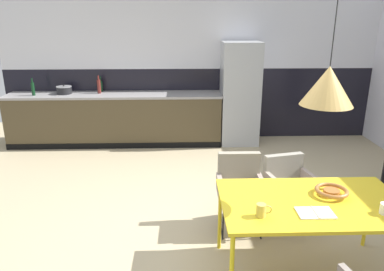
# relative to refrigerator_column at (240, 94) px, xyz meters

# --- Properties ---
(ground_plane) EXTENTS (9.05, 9.05, 0.00)m
(ground_plane) POSITION_rel_refrigerator_column_xyz_m (-0.82, -3.06, -0.91)
(ground_plane) COLOR tan
(back_wall_splashback_dark) EXTENTS (6.88, 0.12, 1.31)m
(back_wall_splashback_dark) POSITION_rel_refrigerator_column_xyz_m (-0.82, 0.36, -0.25)
(back_wall_splashback_dark) COLOR black
(back_wall_splashback_dark) RESTS_ON ground
(back_wall_panel_upper) EXTENTS (6.88, 0.12, 1.31)m
(back_wall_panel_upper) POSITION_rel_refrigerator_column_xyz_m (-0.82, 0.36, 1.06)
(back_wall_panel_upper) COLOR silver
(back_wall_panel_upper) RESTS_ON back_wall_splashback_dark
(kitchen_counter) EXTENTS (3.79, 0.63, 0.92)m
(kitchen_counter) POSITION_rel_refrigerator_column_xyz_m (-2.23, -0.00, -0.45)
(kitchen_counter) COLOR #493D27
(kitchen_counter) RESTS_ON ground
(refrigerator_column) EXTENTS (0.66, 0.60, 1.81)m
(refrigerator_column) POSITION_rel_refrigerator_column_xyz_m (0.00, 0.00, 0.00)
(refrigerator_column) COLOR #ADAFB2
(refrigerator_column) RESTS_ON ground
(dining_table) EXTENTS (1.55, 0.92, 0.74)m
(dining_table) POSITION_rel_refrigerator_column_xyz_m (0.05, -3.68, -0.21)
(dining_table) COLOR yellow
(dining_table) RESTS_ON ground
(armchair_head_of_table) EXTENTS (0.57, 0.56, 0.74)m
(armchair_head_of_table) POSITION_rel_refrigerator_column_xyz_m (0.13, -2.72, -0.42)
(armchair_head_of_table) COLOR gray
(armchair_head_of_table) RESTS_ON ground
(armchair_far_side) EXTENTS (0.49, 0.47, 0.82)m
(armchair_far_side) POSITION_rel_refrigerator_column_xyz_m (-0.43, -2.83, -0.39)
(armchair_far_side) COLOR gray
(armchair_far_side) RESTS_ON ground
(fruit_bowl) EXTENTS (0.29, 0.29, 0.06)m
(fruit_bowl) POSITION_rel_refrigerator_column_xyz_m (0.24, -3.58, -0.12)
(fruit_bowl) COLOR #B2662D
(fruit_bowl) RESTS_ON dining_table
(open_book) EXTENTS (0.28, 0.19, 0.02)m
(open_book) POSITION_rel_refrigerator_column_xyz_m (-0.01, -3.88, -0.16)
(open_book) COLOR white
(open_book) RESTS_ON dining_table
(mug_glass_clear) EXTENTS (0.12, 0.08, 0.11)m
(mug_glass_clear) POSITION_rel_refrigerator_column_xyz_m (-0.44, -3.91, -0.11)
(mug_glass_clear) COLOR gold
(mug_glass_clear) RESTS_ON dining_table
(cooking_pot) EXTENTS (0.26, 0.26, 0.16)m
(cooking_pot) POSITION_rel_refrigerator_column_xyz_m (-3.11, 0.03, 0.08)
(cooking_pot) COLOR black
(cooking_pot) RESTS_ON kitchen_counter
(bottle_wine_green) EXTENTS (0.06, 0.06, 0.30)m
(bottle_wine_green) POSITION_rel_refrigerator_column_xyz_m (-3.60, -0.09, 0.13)
(bottle_wine_green) COLOR #0F3319
(bottle_wine_green) RESTS_ON kitchen_counter
(bottle_spice_small) EXTENTS (0.07, 0.07, 0.28)m
(bottle_spice_small) POSITION_rel_refrigerator_column_xyz_m (-2.50, 0.23, 0.11)
(bottle_spice_small) COLOR #0F3319
(bottle_spice_small) RESTS_ON kitchen_counter
(bottle_vinegar_dark) EXTENTS (0.06, 0.06, 0.31)m
(bottle_vinegar_dark) POSITION_rel_refrigerator_column_xyz_m (-2.50, 0.06, 0.14)
(bottle_vinegar_dark) COLOR maroon
(bottle_vinegar_dark) RESTS_ON kitchen_counter
(pendant_lamp_over_table_near) EXTENTS (0.40, 0.40, 1.00)m
(pendant_lamp_over_table_near) POSITION_rel_refrigerator_column_xyz_m (0.05, -3.71, 0.82)
(pendant_lamp_over_table_near) COLOR black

